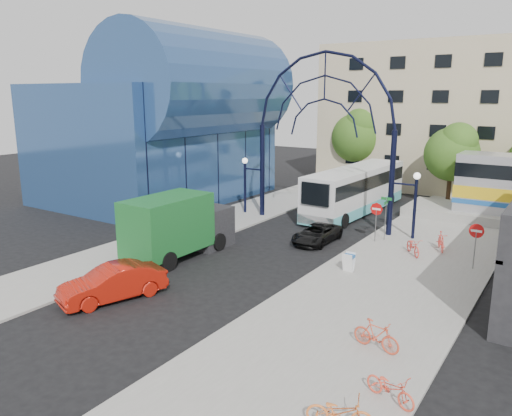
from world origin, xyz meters
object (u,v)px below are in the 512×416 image
Objects in this scene: tree_north_b at (358,135)px; bike_near_a at (413,246)px; do_not_enter_sign at (476,235)px; black_suv at (317,234)px; red_sedan at (113,283)px; bike_far_b at (376,335)px; bike_near_b at (441,241)px; bike_far_a at (390,388)px; sandwich_board at (349,260)px; green_truck at (179,225)px; gateway_arch at (324,104)px; tree_north_a at (453,151)px; stop_sign at (376,213)px; street_name_sign at (386,209)px; bike_far_c at (340,412)px; city_bus at (356,190)px.

bike_near_a is at bearing -59.22° from tree_north_b.
black_suv is (-9.32, 0.08, -1.39)m from do_not_enter_sign.
bike_far_b is at bearing 28.67° from red_sedan.
red_sedan is at bearing -147.21° from bike_near_b.
bike_far_b is (-1.49, 2.81, 0.09)m from bike_far_a.
green_truck reaches higher than sandwich_board.
tree_north_a is at bearing 62.83° from gateway_arch.
green_truck is at bearing -134.68° from stop_sign.
bike_far_a is at bearing -80.31° from tree_north_a.
tree_north_b is (-9.08, 17.33, 3.14)m from street_name_sign.
do_not_enter_sign is 11.30m from bike_far_b.
bike_near_b is at bearing 133.91° from do_not_enter_sign.
gateway_arch is 23.89m from bike_far_c.
city_bus is at bearing 102.41° from red_sedan.
black_suv is at bearing -144.35° from street_name_sign.
black_suv reaches higher than bike_far_c.
do_not_enter_sign is 1.40× the size of bike_far_a.
tree_north_a is at bearing -11.38° from bike_far_c.
stop_sign reaches higher than bike_near_a.
tree_north_b is 1.10× the size of green_truck.
tree_north_b is at bearing 42.99° from bike_far_a.
street_name_sign reaches higher than bike_far_a.
tree_north_a is at bearing 86.04° from street_name_sign.
stop_sign is at bearing -1.63° from bike_far_c.
green_truck reaches higher than city_bus.
red_sedan is 16.88m from bike_near_a.
bike_far_a is (10.73, -23.03, -1.28)m from city_bus.
bike_far_a is (2.48, -16.31, -0.09)m from bike_near_b.
sandwich_board is at bearing 48.47° from bike_far_a.
tree_north_b is 33.45m from red_sedan.
bike_near_b is 18.37m from bike_far_c.
tree_north_b is 22.90m from bike_near_a.
tree_north_a is 10.79m from tree_north_b.
do_not_enter_sign is 14.04m from bike_far_a.
tree_north_b is 26.85m from green_truck.
black_suv is at bearing 51.52° from green_truck.
sandwich_board is 0.14× the size of green_truck.
city_bus is 1.80× the size of green_truck.
bike_far_c is at bearing -32.50° from green_truck.
city_bus is 9.15m from black_suv.
bike_far_a is at bearing -58.00° from gateway_arch.
black_suv is 2.21× the size of bike_near_a.
black_suv is at bearing -148.35° from stop_sign.
do_not_enter_sign is at bearing -68.41° from bike_near_b.
bike_near_b is (-2.25, 2.34, -1.30)m from do_not_enter_sign.
bike_far_c is (5.25, -18.56, -1.52)m from street_name_sign.
bike_far_a is (3.63, -14.63, -0.04)m from bike_near_a.
gateway_arch reaches higher than tree_north_b.
bike_far_b is at bearing -108.12° from bike_near_b.
green_truck reaches higher than street_name_sign.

